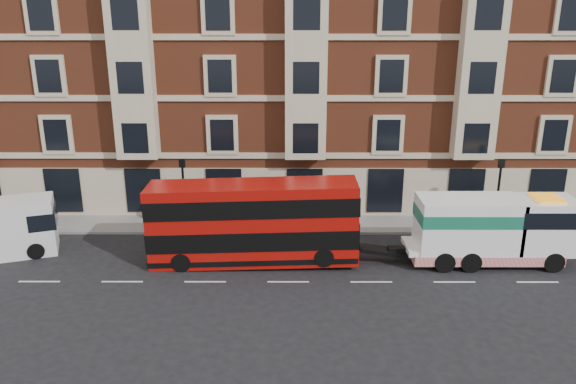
% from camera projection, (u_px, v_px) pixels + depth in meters
% --- Properties ---
extents(ground, '(120.00, 120.00, 0.00)m').
position_uv_depth(ground, '(288.00, 282.00, 26.98)').
color(ground, black).
rests_on(ground, ground).
extents(sidewalk, '(90.00, 3.00, 0.15)m').
position_uv_depth(sidewalk, '(288.00, 224.00, 34.09)').
color(sidewalk, slate).
rests_on(sidewalk, ground).
extents(victorian_terrace, '(45.00, 12.00, 20.40)m').
position_uv_depth(victorian_terrace, '(296.00, 47.00, 38.15)').
color(victorian_terrace, brown).
rests_on(victorian_terrace, ground).
extents(lamp_post_west, '(0.35, 0.15, 4.35)m').
position_uv_depth(lamp_post_west, '(184.00, 190.00, 32.06)').
color(lamp_post_west, black).
rests_on(lamp_post_west, sidewalk).
extents(lamp_post_east, '(0.35, 0.15, 4.35)m').
position_uv_depth(lamp_post_east, '(498.00, 190.00, 32.02)').
color(lamp_post_east, black).
rests_on(lamp_post_east, sidewalk).
extents(double_decker_bus, '(10.53, 2.42, 4.26)m').
position_uv_depth(double_decker_bus, '(253.00, 222.00, 28.40)').
color(double_decker_bus, '#A50D09').
rests_on(double_decker_bus, ground).
extents(tow_truck, '(8.43, 2.49, 3.51)m').
position_uv_depth(tow_truck, '(490.00, 229.00, 28.49)').
color(tow_truck, white).
rests_on(tow_truck, ground).
extents(pedestrian, '(0.68, 0.49, 1.75)m').
position_uv_depth(pedestrian, '(156.00, 209.00, 33.88)').
color(pedestrian, '#1D1B36').
rests_on(pedestrian, sidewalk).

